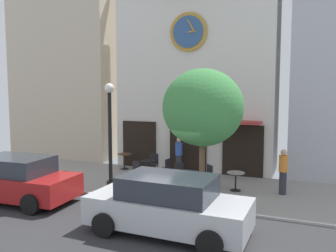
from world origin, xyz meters
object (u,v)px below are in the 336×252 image
Objects in this scene: street_lamp at (110,137)px; cafe_chair_under_awning at (180,172)px; cafe_chair_facing_street at (166,167)px; cafe_chair_facing_wall at (208,174)px; cafe_table_center_right at (124,158)px; pedestrian_orange at (283,171)px; cafe_table_center at (188,176)px; street_tree at (203,108)px; cafe_table_leftmost at (236,178)px; cafe_table_near_curb at (148,166)px; cafe_chair_mid_row at (154,162)px; cafe_chair_left_end at (138,170)px; parked_car_red at (15,179)px; parked_car_silver at (168,205)px; pedestrian_blue at (179,155)px.

street_lamp is 4.54× the size of cafe_chair_under_awning.
cafe_chair_facing_street is 2.10m from cafe_chair_facing_wall.
pedestrian_orange is at bearing -10.91° from cafe_table_center_right.
street_lamp is 3.33m from cafe_table_center.
cafe_chair_under_awning is at bearing 130.64° from street_tree.
street_lamp is at bearing -158.66° from cafe_table_leftmost.
cafe_table_near_curb is 0.83m from cafe_chair_mid_row.
parked_car_red is at bearing -125.42° from cafe_chair_left_end.
cafe_table_leftmost is 0.80× the size of cafe_chair_mid_row.
cafe_chair_under_awning is 4.81m from parked_car_silver.
cafe_table_center is (2.73, 1.13, -1.54)m from street_lamp.
parked_car_red reaches higher than cafe_chair_under_awning.
cafe_chair_facing_street is 0.54× the size of pedestrian_blue.
cafe_chair_left_end is at bearing -92.66° from cafe_table_near_curb.
cafe_chair_mid_row and cafe_chair_facing_street have the same top height.
cafe_table_near_curb is at bearing -83.82° from cafe_chair_mid_row.
cafe_table_leftmost is 2.25m from cafe_chair_under_awning.
cafe_chair_left_end reaches higher than cafe_table_near_curb.
pedestrian_blue reaches higher than parked_car_red.
cafe_table_center_right is 0.17× the size of parked_car_red.
cafe_chair_facing_wall is at bearing -176.13° from pedestrian_orange.
street_tree is 4.74m from cafe_table_near_curb.
pedestrian_blue is at bearing 160.92° from pedestrian_orange.
cafe_chair_facing_street reaches higher than cafe_table_center_right.
cafe_chair_facing_wall is at bearing 178.44° from cafe_table_leftmost.
parked_car_red reaches higher than cafe_table_center.
pedestrian_blue is at bearing 64.28° from cafe_chair_left_end.
cafe_chair_under_awning is 1.00× the size of cafe_chair_facing_street.
street_tree is 4.40m from cafe_chair_left_end.
cafe_chair_under_awning reaches higher than cafe_table_near_curb.
pedestrian_orange reaches higher than cafe_table_center_right.
parked_car_silver reaches higher than cafe_table_leftmost.
cafe_chair_left_end is at bearing 54.58° from parked_car_red.
street_lamp is 5.45× the size of cafe_table_near_curb.
cafe_chair_left_end is 2.94m from cafe_chair_facing_wall.
street_lamp is at bearing -119.39° from cafe_chair_facing_street.
parked_car_silver is at bearing -59.05° from cafe_table_near_curb.
parked_car_red is at bearing -143.68° from cafe_chair_facing_wall.
cafe_table_center is at bearing -62.13° from pedestrian_blue.
cafe_chair_facing_wall is at bearing -15.23° from cafe_chair_facing_street.
parked_car_silver is (3.16, -4.33, 0.23)m from cafe_chair_left_end.
street_lamp reaches higher than cafe_chair_left_end.
cafe_chair_facing_street is 0.54× the size of pedestrian_orange.
parked_car_red reaches higher than cafe_chair_mid_row.
street_lamp is 5.02m from cafe_table_leftmost.
street_tree is 5.04× the size of cafe_chair_facing_street.
cafe_chair_left_end is at bearing -48.09° from cafe_table_center_right.
cafe_table_near_curb is 0.99× the size of cafe_table_center.
parked_car_silver reaches higher than cafe_chair_left_end.
cafe_table_center_right is 0.84× the size of cafe_chair_left_end.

